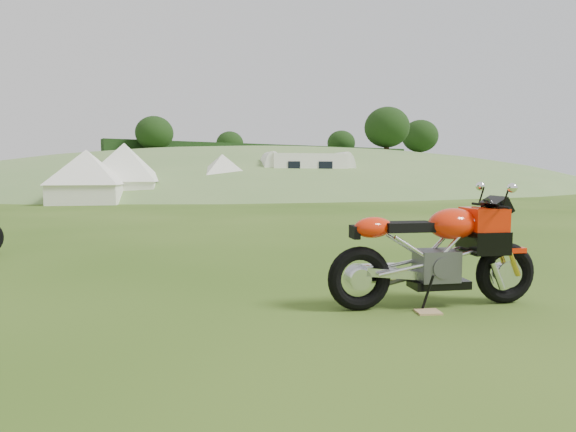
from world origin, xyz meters
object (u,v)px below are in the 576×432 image
tent_left (87,176)px  caravan (307,175)px  tent_mid (125,173)px  sport_motorcycle (435,245)px  tent_right (222,175)px  plywood_board (428,312)px

tent_left → caravan: 12.18m
tent_left → caravan: bearing=23.5°
tent_mid → sport_motorcycle: bearing=-70.9°
sport_motorcycle → tent_right: (7.04, 20.76, 0.58)m
plywood_board → tent_mid: tent_mid is taller
tent_left → caravan: caravan is taller
plywood_board → tent_mid: 21.51m
sport_motorcycle → tent_mid: bearing=107.3°
sport_motorcycle → tent_right: bearing=93.9°
tent_left → plywood_board: bearing=-68.6°
tent_left → caravan: (12.18, 0.35, 0.02)m
tent_mid → tent_right: (5.07, -0.45, -0.14)m
sport_motorcycle → tent_right: tent_right is taller
sport_motorcycle → tent_right: 21.93m
plywood_board → tent_mid: (2.20, 21.35, 1.37)m
tent_mid → caravan: 10.21m
tent_mid → caravan: tent_mid is taller
caravan → tent_right: bearing=-168.3°
sport_motorcycle → plywood_board: 0.70m
plywood_board → caravan: 23.69m
caravan → tent_left: bearing=-158.5°
sport_motorcycle → plywood_board: size_ratio=9.16×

